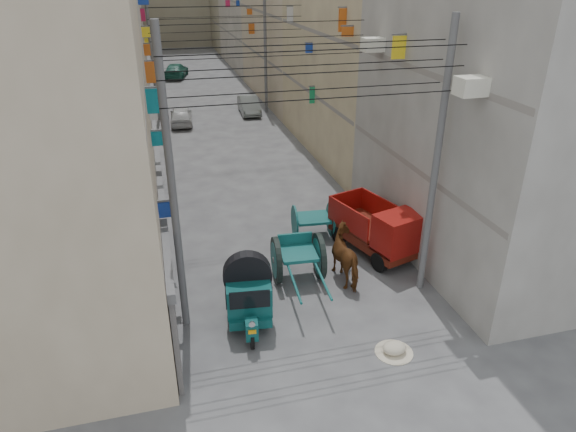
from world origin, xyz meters
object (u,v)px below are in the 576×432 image
object	(u,v)px
tonga_cart	(298,257)
auto_rickshaw	(248,291)
distant_car_grey	(249,105)
feed_sack	(394,348)
horse	(349,256)
mini_truck	(382,233)
distant_car_white	(181,116)
second_cart	(313,220)
distant_car_green	(176,70)

from	to	relation	value
tonga_cart	auto_rickshaw	bearing A→B (deg)	-134.01
tonga_cart	distant_car_grey	size ratio (longest dim) A/B	0.97
feed_sack	horse	xyz separation A→B (m)	(0.08, 3.60, 0.67)
mini_truck	distant_car_white	xyz separation A→B (m)	(-5.39, 18.38, -0.34)
second_cart	mini_truck	bearing A→B (deg)	-42.76
tonga_cart	distant_car_white	distance (m)	19.14
auto_rickshaw	distant_car_green	world-z (taller)	auto_rickshaw
horse	distant_car_green	xyz separation A→B (m)	(-3.15, 35.09, -0.21)
auto_rickshaw	mini_truck	world-z (taller)	mini_truck
auto_rickshaw	distant_car_grey	world-z (taller)	auto_rickshaw
mini_truck	second_cart	distance (m)	2.71
horse	distant_car_white	bearing A→B (deg)	-84.32
horse	distant_car_white	distance (m)	19.80
mini_truck	horse	size ratio (longest dim) A/B	1.87
auto_rickshaw	tonga_cart	distance (m)	2.58
auto_rickshaw	tonga_cart	bearing A→B (deg)	48.54
auto_rickshaw	distant_car_green	xyz separation A→B (m)	(0.30, 36.38, -0.36)
horse	distant_car_grey	distance (m)	21.01
mini_truck	auto_rickshaw	bearing A→B (deg)	-171.76
distant_car_white	feed_sack	bearing A→B (deg)	102.70
tonga_cart	feed_sack	xyz separation A→B (m)	(1.46, -4.03, -0.62)
feed_sack	distant_car_grey	distance (m)	24.62
auto_rickshaw	horse	distance (m)	3.69
second_cart	distant_car_white	xyz separation A→B (m)	(-3.59, 16.38, -0.10)
horse	distant_car_white	world-z (taller)	horse
tonga_cart	distant_car_white	xyz separation A→B (m)	(-2.28, 19.00, -0.21)
mini_truck	distant_car_green	xyz separation A→B (m)	(-4.72, 34.04, -0.29)
auto_rickshaw	mini_truck	bearing A→B (deg)	31.66
tonga_cart	feed_sack	size ratio (longest dim) A/B	5.44
feed_sack	second_cart	bearing A→B (deg)	91.30
distant_car_grey	distant_car_green	distance (m)	14.64
feed_sack	distant_car_white	distance (m)	23.34
feed_sack	distant_car_white	world-z (taller)	distant_car_white
tonga_cart	distant_car_grey	xyz separation A→B (m)	(2.34, 20.57, -0.20)
second_cart	horse	size ratio (longest dim) A/B	0.78
feed_sack	distant_car_green	xyz separation A→B (m)	(-3.07, 38.69, 0.45)
auto_rickshaw	horse	xyz separation A→B (m)	(3.45, 1.29, -0.15)
feed_sack	distant_car_white	bearing A→B (deg)	99.22
auto_rickshaw	distant_car_white	world-z (taller)	auto_rickshaw
feed_sack	distant_car_green	world-z (taller)	distant_car_green
distant_car_green	feed_sack	bearing A→B (deg)	107.43
auto_rickshaw	distant_car_green	distance (m)	36.38
mini_truck	distant_car_grey	size ratio (longest dim) A/B	1.05
horse	distant_car_green	world-z (taller)	horse
distant_car_grey	distant_car_green	xyz separation A→B (m)	(-3.96, 14.10, 0.03)
second_cart	horse	distance (m)	3.07
distant_car_white	distant_car_grey	distance (m)	4.89
auto_rickshaw	second_cart	size ratio (longest dim) A/B	1.57
auto_rickshaw	distant_car_white	xyz separation A→B (m)	(-0.37, 20.72, -0.40)
auto_rickshaw	feed_sack	size ratio (longest dim) A/B	3.87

